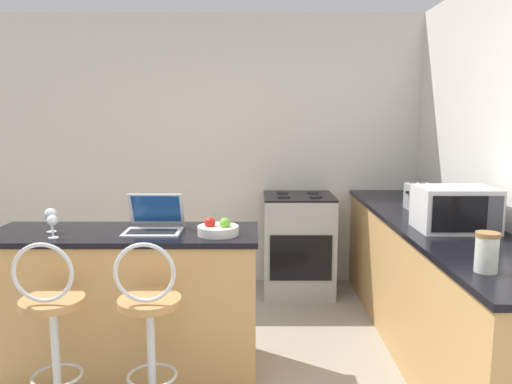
# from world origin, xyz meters

# --- Properties ---
(wall_back) EXTENTS (12.00, 0.06, 2.60)m
(wall_back) POSITION_xyz_m (0.00, 2.52, 1.30)
(wall_back) COLOR silver
(wall_back) RESTS_ON ground_plane
(breakfast_bar) EXTENTS (1.69, 0.59, 0.92)m
(breakfast_bar) POSITION_xyz_m (-0.50, 0.71, 0.46)
(breakfast_bar) COLOR tan
(breakfast_bar) RESTS_ON ground_plane
(counter_right) EXTENTS (0.67, 3.02, 0.92)m
(counter_right) POSITION_xyz_m (1.59, 0.99, 0.46)
(counter_right) COLOR tan
(counter_right) RESTS_ON ground_plane
(bar_stool_near) EXTENTS (0.40, 0.40, 1.01)m
(bar_stool_near) POSITION_xyz_m (-0.76, 0.19, 0.47)
(bar_stool_near) COLOR silver
(bar_stool_near) RESTS_ON ground_plane
(bar_stool_far) EXTENTS (0.40, 0.40, 1.01)m
(bar_stool_far) POSITION_xyz_m (-0.24, 0.19, 0.47)
(bar_stool_far) COLOR silver
(bar_stool_far) RESTS_ON ground_plane
(laptop) EXTENTS (0.35, 0.31, 0.23)m
(laptop) POSITION_xyz_m (-0.31, 0.74, 0.98)
(laptop) COLOR silver
(laptop) RESTS_ON breakfast_bar
(microwave) EXTENTS (0.47, 0.36, 0.28)m
(microwave) POSITION_xyz_m (1.60, 0.75, 1.06)
(microwave) COLOR silver
(microwave) RESTS_ON counter_right
(toaster) EXTENTS (0.20, 0.26, 0.20)m
(toaster) POSITION_xyz_m (1.60, 1.44, 1.02)
(toaster) COLOR #9EA3A8
(toaster) RESTS_ON counter_right
(stove_range) EXTENTS (0.64, 0.61, 0.93)m
(stove_range) POSITION_xyz_m (0.73, 2.16, 0.46)
(stove_range) COLOR #9EA3A8
(stove_range) RESTS_ON ground_plane
(fruit_bowl) EXTENTS (0.25, 0.25, 0.11)m
(fruit_bowl) POSITION_xyz_m (0.10, 0.63, 0.96)
(fruit_bowl) COLOR silver
(fruit_bowl) RESTS_ON breakfast_bar
(storage_jar) EXTENTS (0.11, 0.11, 0.19)m
(storage_jar) POSITION_xyz_m (1.41, -0.11, 1.02)
(storage_jar) COLOR silver
(storage_jar) RESTS_ON counter_right
(wine_glass_tall) EXTENTS (0.07, 0.07, 0.14)m
(wine_glass_tall) POSITION_xyz_m (-0.87, 0.54, 1.02)
(wine_glass_tall) COLOR silver
(wine_glass_tall) RESTS_ON breakfast_bar
(wine_glass_short) EXTENTS (0.08, 0.08, 0.15)m
(wine_glass_short) POSITION_xyz_m (-0.95, 0.70, 1.03)
(wine_glass_short) COLOR silver
(wine_glass_short) RESTS_ON breakfast_bar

